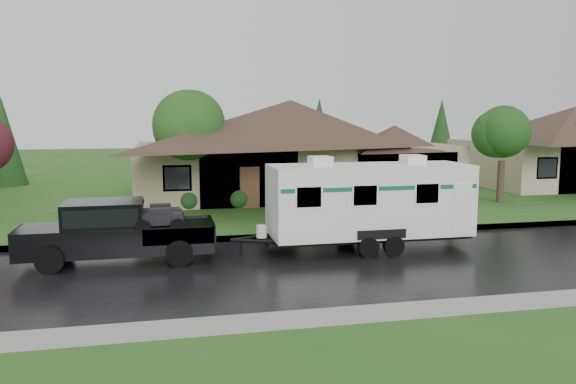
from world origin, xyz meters
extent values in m
plane|color=#26571B|center=(0.00, 0.00, 0.00)|extent=(140.00, 140.00, 0.00)
cube|color=black|center=(0.00, -2.00, 0.01)|extent=(140.00, 8.00, 0.01)
cube|color=gray|center=(0.00, 2.25, 0.07)|extent=(140.00, 0.50, 0.15)
cube|color=#26571B|center=(0.00, 15.00, 0.07)|extent=(140.00, 26.00, 0.15)
cube|color=gray|center=(2.00, 14.00, 1.65)|extent=(18.00, 10.00, 3.00)
pyramid|color=#39281F|center=(2.00, 14.00, 5.75)|extent=(19.44, 10.80, 2.60)
cube|color=gray|center=(7.40, 11.00, 1.50)|extent=(5.76, 4.00, 2.70)
cube|color=tan|center=(22.00, 14.50, 1.65)|extent=(14.00, 9.00, 3.00)
pyramid|color=#39281F|center=(22.00, 14.50, 5.45)|extent=(15.12, 9.72, 2.30)
cylinder|color=#382B1E|center=(-4.38, 9.32, 1.45)|extent=(0.41, 0.41, 2.60)
sphere|color=#2C611F|center=(-4.38, 9.32, 4.30)|extent=(3.59, 3.59, 3.59)
cylinder|color=#382B1E|center=(12.30, 7.96, 1.28)|extent=(0.37, 0.37, 2.25)
sphere|color=#25571C|center=(12.30, 7.96, 3.75)|extent=(3.11, 3.11, 3.11)
sphere|color=#143814|center=(-4.30, 9.30, 0.65)|extent=(1.00, 1.00, 1.00)
sphere|color=#143814|center=(-1.78, 9.30, 0.65)|extent=(1.00, 1.00, 1.00)
sphere|color=#143814|center=(0.74, 9.30, 0.65)|extent=(1.00, 1.00, 1.00)
sphere|color=#143814|center=(3.26, 9.30, 0.65)|extent=(1.00, 1.00, 1.00)
sphere|color=#143814|center=(5.78, 9.30, 0.65)|extent=(1.00, 1.00, 1.00)
sphere|color=#143814|center=(8.30, 9.30, 0.65)|extent=(1.00, 1.00, 1.00)
cube|color=black|center=(-6.97, -0.21, 0.80)|extent=(6.13, 2.04, 0.88)
cube|color=black|center=(-9.21, -0.21, 1.07)|extent=(1.63, 1.99, 0.36)
cube|color=black|center=(-7.38, -0.21, 1.58)|extent=(2.45, 1.92, 0.92)
cube|color=black|center=(-7.38, -0.21, 1.63)|extent=(2.25, 1.96, 0.56)
cube|color=black|center=(-5.03, -0.21, 1.00)|extent=(2.25, 1.94, 0.06)
cylinder|color=black|center=(-8.91, -1.21, 0.43)|extent=(0.86, 0.33, 0.86)
cylinder|color=black|center=(-8.91, 0.79, 0.43)|extent=(0.86, 0.33, 0.86)
cylinder|color=black|center=(-5.03, -1.21, 0.43)|extent=(0.86, 0.33, 0.86)
cylinder|color=black|center=(-5.03, 0.79, 0.43)|extent=(0.86, 0.33, 0.86)
cube|color=white|center=(1.73, -0.21, 1.81)|extent=(7.15, 2.45, 2.50)
cube|color=black|center=(1.73, -0.21, 0.41)|extent=(7.55, 1.23, 0.14)
cube|color=#0D5D3B|center=(1.73, -0.21, 2.36)|extent=(7.00, 2.47, 0.14)
cube|color=white|center=(-0.11, -0.21, 3.23)|extent=(0.71, 0.82, 0.33)
cube|color=white|center=(3.37, -0.21, 3.23)|extent=(0.71, 0.82, 0.33)
cylinder|color=black|center=(1.27, -1.41, 0.36)|extent=(0.71, 0.25, 0.71)
cylinder|color=black|center=(1.27, 1.00, 0.36)|extent=(0.71, 0.25, 0.71)
cylinder|color=black|center=(2.19, -1.41, 0.36)|extent=(0.71, 0.25, 0.71)
cylinder|color=black|center=(2.19, 1.00, 0.36)|extent=(0.71, 0.25, 0.71)
camera|label=1|loc=(-5.36, -19.01, 4.75)|focal=35.00mm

